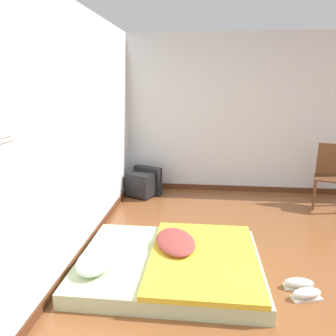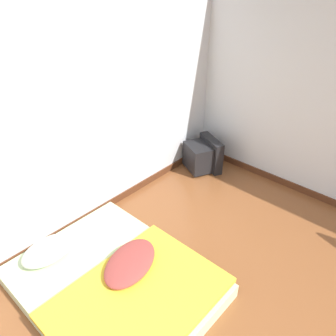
{
  "view_description": "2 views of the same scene",
  "coord_description": "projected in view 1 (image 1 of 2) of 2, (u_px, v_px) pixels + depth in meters",
  "views": [
    {
      "loc": [
        -2.61,
        1.23,
        1.82
      ],
      "look_at": [
        1.47,
        1.67,
        0.75
      ],
      "focal_mm": 35.0,
      "sensor_mm": 36.0,
      "label": 1
    },
    {
      "loc": [
        -0.84,
        -0.16,
        2.56
      ],
      "look_at": [
        1.32,
        1.81,
        0.71
      ],
      "focal_mm": 35.0,
      "sensor_mm": 36.0,
      "label": 2
    }
  ],
  "objects": [
    {
      "name": "sneaker_pair",
      "position": [
        303.0,
        289.0,
        2.9
      ],
      "size": [
        0.29,
        0.3,
        0.1
      ],
      "color": "silver",
      "rests_on": "ground_plane"
    },
    {
      "name": "wall_right",
      "position": [
        280.0,
        116.0,
        5.33
      ],
      "size": [
        0.08,
        7.42,
        2.6
      ],
      "color": "silver",
      "rests_on": "ground_plane"
    },
    {
      "name": "crt_tv",
      "position": [
        144.0,
        183.0,
        5.4
      ],
      "size": [
        0.57,
        0.59,
        0.46
      ],
      "color": "black",
      "rests_on": "ground_plane"
    },
    {
      "name": "wooden_chair",
      "position": [
        329.0,
        171.0,
        4.86
      ],
      "size": [
        0.49,
        0.49,
        0.95
      ],
      "color": "brown",
      "rests_on": "ground_plane"
    },
    {
      "name": "mattress_bed",
      "position": [
        171.0,
        262.0,
        3.23
      ],
      "size": [
        1.42,
        1.78,
        0.29
      ],
      "color": "beige",
      "rests_on": "ground_plane"
    },
    {
      "name": "wall_back",
      "position": [
        47.0,
        147.0,
        2.77
      ],
      "size": [
        8.19,
        0.08,
        2.6
      ],
      "color": "silver",
      "rests_on": "ground_plane"
    }
  ]
}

